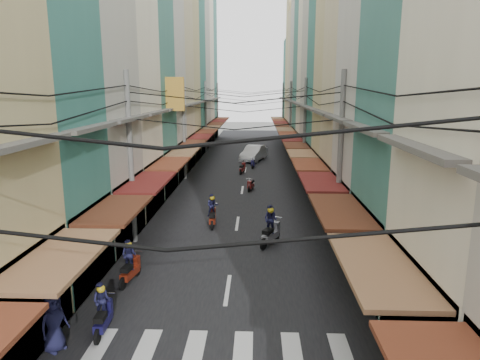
% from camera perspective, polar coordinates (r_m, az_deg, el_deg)
% --- Properties ---
extents(ground, '(160.00, 160.00, 0.00)m').
position_cam_1_polar(ground, '(18.26, -1.23, -11.66)').
color(ground, slate).
rests_on(ground, ground).
extents(road, '(10.00, 80.00, 0.02)m').
position_cam_1_polar(road, '(37.42, 0.62, 0.78)').
color(road, black).
rests_on(road, ground).
extents(sidewalk_left, '(3.00, 80.00, 0.06)m').
position_cam_1_polar(sidewalk_left, '(38.16, -9.19, 0.88)').
color(sidewalk_left, gray).
rests_on(sidewalk_left, ground).
extents(sidewalk_right, '(3.00, 80.00, 0.06)m').
position_cam_1_polar(sidewalk_right, '(37.80, 10.51, 0.72)').
color(sidewalk_right, gray).
rests_on(sidewalk_right, ground).
extents(crosswalk, '(7.55, 2.40, 0.01)m').
position_cam_1_polar(crosswalk, '(13.00, -2.95, -22.25)').
color(crosswalk, silver).
rests_on(crosswalk, ground).
extents(building_row_left, '(7.80, 67.67, 23.70)m').
position_cam_1_polar(building_row_left, '(34.51, -13.31, 15.81)').
color(building_row_left, beige).
rests_on(building_row_left, ground).
extents(building_row_right, '(7.80, 68.98, 22.59)m').
position_cam_1_polar(building_row_right, '(33.90, 14.47, 15.21)').
color(building_row_right, '#387D71').
rests_on(building_row_right, ground).
extents(utility_poles, '(10.20, 66.13, 8.20)m').
position_cam_1_polar(utility_poles, '(31.72, 0.38, 10.72)').
color(utility_poles, slate).
rests_on(utility_poles, ground).
extents(white_car, '(5.95, 3.67, 1.96)m').
position_cam_1_polar(white_car, '(44.58, 1.85, 2.60)').
color(white_car, white).
rests_on(white_car, ground).
extents(bicycle, '(1.64, 1.09, 1.06)m').
position_cam_1_polar(bicycle, '(20.46, 20.80, -9.80)').
color(bicycle, black).
rests_on(bicycle, ground).
extents(moving_scooters, '(6.06, 29.74, 1.95)m').
position_cam_1_polar(moving_scooters, '(22.77, -2.95, -5.37)').
color(moving_scooters, black).
rests_on(moving_scooters, ground).
extents(parked_scooters, '(12.91, 12.87, 1.00)m').
position_cam_1_polar(parked_scooters, '(14.07, 16.63, -17.76)').
color(parked_scooters, black).
rests_on(parked_scooters, ground).
extents(pedestrians, '(13.65, 20.67, 2.21)m').
position_cam_1_polar(pedestrians, '(20.96, -14.42, -5.79)').
color(pedestrians, '#29202A').
rests_on(pedestrians, ground).
extents(market_umbrella, '(2.38, 2.38, 2.50)m').
position_cam_1_polar(market_umbrella, '(15.29, 19.82, -8.32)').
color(market_umbrella, '#B2B2B7').
rests_on(market_umbrella, ground).
extents(traffic_sign, '(0.10, 0.60, 2.74)m').
position_cam_1_polar(traffic_sign, '(15.43, 16.33, -8.80)').
color(traffic_sign, slate).
rests_on(traffic_sign, ground).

